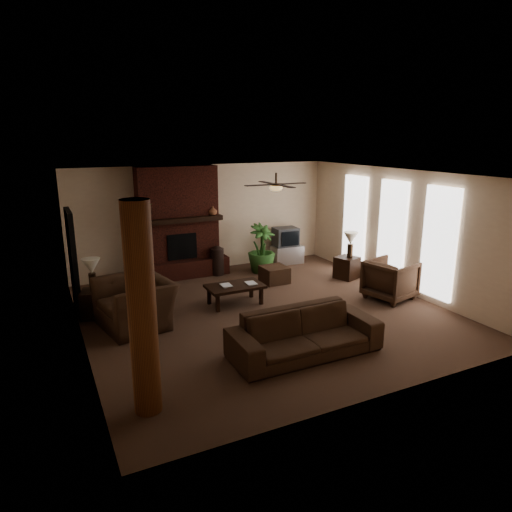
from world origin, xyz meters
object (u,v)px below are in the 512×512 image
log_column (142,311)px  sofa (305,326)px  armchair_left (135,296)px  floor_vase (217,259)px  lamp_left (92,268)px  lamp_right (351,240)px  side_table_right (347,268)px  armchair_right (391,278)px  side_table_left (95,304)px  ottoman (274,274)px  floor_plant (261,259)px  tv_stand (287,254)px  coffee_table (235,288)px

log_column → sofa: (2.71, 0.47, -0.91)m
armchair_left → floor_vase: size_ratio=1.80×
floor_vase → lamp_left: size_ratio=1.18×
log_column → lamp_right: size_ratio=4.31×
log_column → side_table_right: (5.88, 3.55, -1.12)m
lamp_left → lamp_right: (6.11, -0.20, 0.00)m
armchair_right → lamp_left: 6.30m
side_table_left → lamp_left: 0.73m
sofa → ottoman: size_ratio=4.20×
log_column → floor_plant: log_column is taller
sofa → armchair_right: sofa is taller
lamp_left → side_table_right: 6.12m
ottoman → side_table_right: side_table_right is taller
log_column → lamp_right: log_column is taller
armchair_right → floor_plant: (-1.65, 3.08, -0.12)m
side_table_right → tv_stand: bearing=108.9°
ottoman → floor_plant: floor_plant is taller
floor_vase → side_table_right: size_ratio=1.40×
sofa → floor_plant: (1.47, 4.52, -0.13)m
floor_plant → tv_stand: bearing=24.2°
armchair_right → floor_vase: size_ratio=1.25×
side_table_left → lamp_left: bearing=90.0°
armchair_left → ottoman: armchair_left is taller
floor_vase → armchair_right: bearing=-50.3°
sofa → side_table_left: bearing=132.4°
floor_plant → armchair_left: bearing=-150.4°
tv_stand → side_table_right: 2.02m
log_column → side_table_left: (-0.20, 3.67, -1.12)m
sofa → coffee_table: (-0.12, 2.62, -0.12)m
sofa → ottoman: sofa is taller
sofa → floor_plant: size_ratio=1.95×
tv_stand → side_table_right: size_ratio=1.55×
armchair_right → side_table_left: armchair_right is taller
sofa → tv_stand: (2.52, 4.99, -0.24)m
coffee_table → lamp_left: bearing=167.8°
armchair_left → floor_vase: 3.54m
lamp_right → sofa: bearing=-136.6°
armchair_right → lamp_left: lamp_left is taller
floor_plant → lamp_right: lamp_right is taller
sofa → floor_plant: sofa is taller
armchair_left → tv_stand: bearing=107.3°
floor_vase → tv_stand: bearing=5.0°
coffee_table → tv_stand: bearing=41.9°
armchair_right → tv_stand: armchair_right is taller
armchair_left → side_table_right: size_ratio=2.52×
armchair_left → coffee_table: size_ratio=1.15×
sofa → coffee_table: 2.63m
floor_vase → side_table_right: (2.84, -1.71, -0.16)m
sofa → armchair_right: 3.43m
sofa → floor_plant: 4.75m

